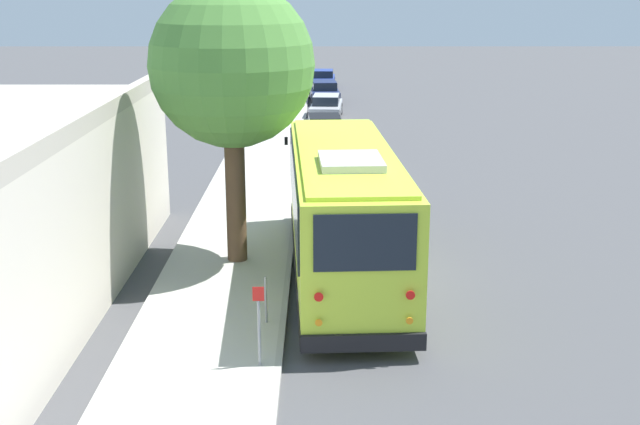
% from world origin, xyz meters
% --- Properties ---
extents(ground_plane, '(160.00, 160.00, 0.00)m').
position_xyz_m(ground_plane, '(0.00, 0.00, 0.00)').
color(ground_plane, '#474749').
extents(sidewalk_slab, '(80.00, 3.18, 0.15)m').
position_xyz_m(sidewalk_slab, '(0.00, 3.79, 0.07)').
color(sidewalk_slab, '#B2AFA8').
rests_on(sidewalk_slab, ground).
extents(curb_strip, '(80.00, 0.14, 0.15)m').
position_xyz_m(curb_strip, '(0.00, 2.13, 0.07)').
color(curb_strip, '#9D9A94').
rests_on(curb_strip, ground).
extents(shuttle_bus, '(10.05, 3.17, 3.50)m').
position_xyz_m(shuttle_bus, '(-0.19, 0.71, 1.88)').
color(shuttle_bus, '#BCDB38').
rests_on(shuttle_bus, ground).
extents(parked_sedan_white, '(4.63, 2.06, 1.30)m').
position_xyz_m(parked_sedan_white, '(10.50, 0.88, 0.60)').
color(parked_sedan_white, silver).
rests_on(parked_sedan_white, ground).
extents(parked_sedan_black, '(4.71, 1.90, 1.30)m').
position_xyz_m(parked_sedan_black, '(18.05, 1.08, 0.61)').
color(parked_sedan_black, black).
rests_on(parked_sedan_black, ground).
extents(parked_sedan_silver, '(4.57, 1.93, 1.30)m').
position_xyz_m(parked_sedan_silver, '(25.41, 0.94, 0.60)').
color(parked_sedan_silver, '#A8AAAF').
rests_on(parked_sedan_silver, ground).
extents(parked_sedan_navy, '(4.72, 1.99, 1.33)m').
position_xyz_m(parked_sedan_navy, '(31.86, 1.01, 0.62)').
color(parked_sedan_navy, '#19234C').
rests_on(parked_sedan_navy, ground).
extents(parked_sedan_blue, '(4.22, 1.79, 1.31)m').
position_xyz_m(parked_sedan_blue, '(39.00, 1.04, 0.61)').
color(parked_sedan_blue, navy).
rests_on(parked_sedan_blue, ground).
extents(street_tree, '(4.18, 4.18, 7.87)m').
position_xyz_m(street_tree, '(0.89, 3.52, 5.56)').
color(street_tree, brown).
rests_on(street_tree, sidewalk_slab).
extents(sign_post_near, '(0.06, 0.22, 1.60)m').
position_xyz_m(sign_post_near, '(-5.40, 2.48, 0.97)').
color(sign_post_near, gray).
rests_on(sign_post_near, sidewalk_slab).
extents(sign_post_far, '(0.06, 0.06, 1.05)m').
position_xyz_m(sign_post_far, '(-3.39, 2.48, 0.67)').
color(sign_post_far, gray).
rests_on(sign_post_far, sidewalk_slab).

